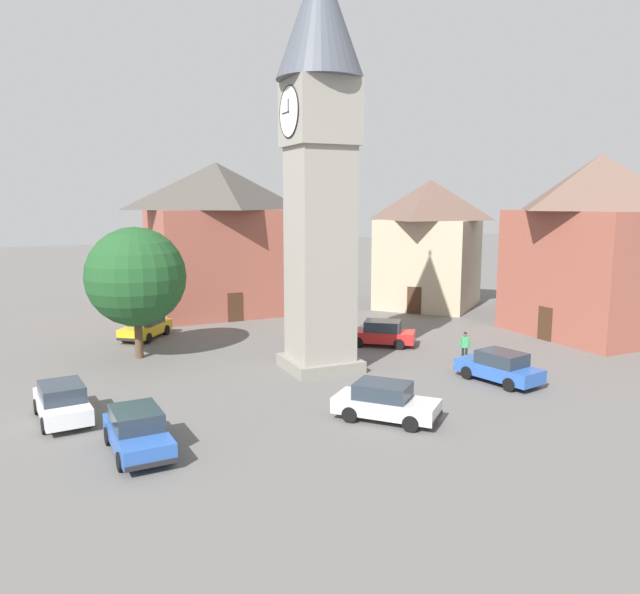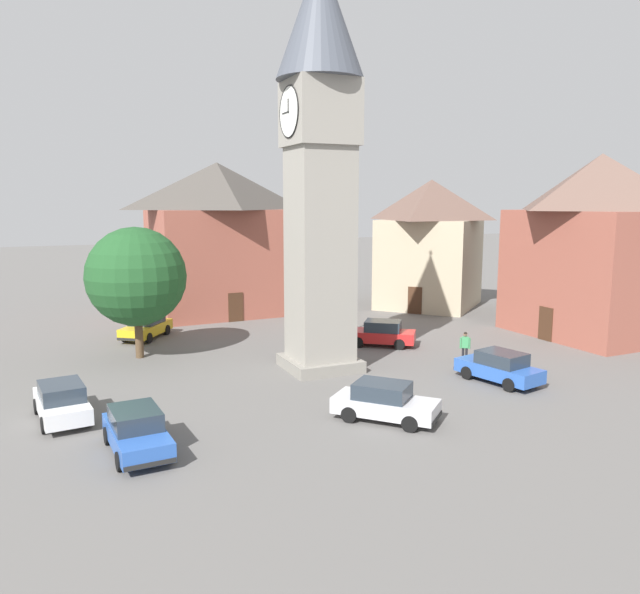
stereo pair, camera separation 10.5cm
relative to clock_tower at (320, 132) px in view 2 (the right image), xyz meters
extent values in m
plane|color=#605E5B|center=(0.00, 0.00, -11.97)|extent=(200.00, 200.00, 0.00)
cube|color=gray|center=(0.00, 0.00, -11.67)|extent=(3.56, 3.56, 0.60)
cube|color=gray|center=(0.00, 0.00, -6.04)|extent=(2.85, 2.85, 10.67)
cube|color=gray|center=(0.00, 0.00, 0.86)|extent=(3.19, 3.19, 3.13)
cone|color=#474C56|center=(0.00, 0.00, 5.36)|extent=(4.31, 4.31, 5.87)
cylinder|color=white|center=(0.00, 1.63, 0.86)|extent=(2.39, 0.04, 2.39)
torus|color=black|center=(0.00, 1.64, 0.86)|extent=(2.45, 0.06, 2.45)
cube|color=black|center=(0.00, 1.67, 1.12)|extent=(0.05, 0.02, 0.67)
cube|color=black|center=(0.36, 1.67, 0.86)|extent=(0.91, 0.02, 0.04)
cylinder|color=white|center=(0.00, -1.63, 0.86)|extent=(2.39, 0.04, 2.39)
torus|color=black|center=(0.00, -1.64, 0.86)|extent=(2.45, 0.06, 2.45)
cube|color=#2D5BB7|center=(-7.21, 10.13, -11.38)|extent=(4.20, 1.96, 0.64)
cube|color=#28333D|center=(-7.06, 10.14, -10.76)|extent=(2.20, 1.69, 0.64)
cylinder|color=black|center=(-8.38, 9.26, -11.65)|extent=(0.65, 0.26, 0.64)
cylinder|color=black|center=(-8.49, 10.85, -11.65)|extent=(0.65, 0.26, 0.64)
cylinder|color=black|center=(-5.93, 9.42, -11.65)|extent=(0.65, 0.26, 0.64)
cylinder|color=black|center=(-6.03, 11.01, -11.65)|extent=(0.65, 0.26, 0.64)
cube|color=black|center=(-9.22, 10.00, -11.60)|extent=(0.23, 1.67, 0.16)
cube|color=#2D5BB7|center=(-5.69, -6.85, -11.38)|extent=(4.37, 2.53, 0.64)
cube|color=#28333D|center=(-5.84, -6.89, -10.76)|extent=(2.38, 1.97, 0.64)
cylinder|color=black|center=(-4.66, -5.81, -11.65)|extent=(0.67, 0.35, 0.64)
cylinder|color=black|center=(-4.32, -7.37, -11.65)|extent=(0.67, 0.35, 0.64)
cylinder|color=black|center=(-7.07, -6.33, -11.65)|extent=(0.67, 0.35, 0.64)
cylinder|color=black|center=(-6.72, -7.90, -11.65)|extent=(0.67, 0.35, 0.64)
cube|color=black|center=(-3.72, -6.42, -11.60)|extent=(0.47, 1.65, 0.16)
cube|color=silver|center=(-7.97, 0.70, -11.38)|extent=(4.18, 4.01, 0.64)
cube|color=#28333D|center=(-7.86, 0.80, -10.76)|extent=(2.60, 2.57, 0.64)
cylinder|color=black|center=(-8.35, -0.72, -11.65)|extent=(0.62, 0.59, 0.64)
cylinder|color=black|center=(-9.42, 0.46, -11.65)|extent=(0.62, 0.59, 0.64)
cylinder|color=black|center=(-6.53, 0.93, -11.65)|extent=(0.62, 0.59, 0.64)
cylinder|color=black|center=(-7.60, 2.11, -11.65)|extent=(0.62, 0.59, 0.64)
cube|color=black|center=(-9.47, -0.66, -11.60)|extent=(1.21, 1.32, 0.16)
cube|color=gold|center=(10.97, 7.20, -11.38)|extent=(4.31, 3.79, 0.64)
cube|color=#28333D|center=(11.09, 7.11, -10.76)|extent=(2.62, 2.50, 0.64)
cylinder|color=black|center=(9.51, 7.28, -11.65)|extent=(0.65, 0.55, 0.64)
cylinder|color=black|center=(10.45, 8.57, -11.65)|extent=(0.65, 0.55, 0.64)
cylinder|color=black|center=(11.50, 5.83, -11.65)|extent=(0.65, 0.55, 0.64)
cylinder|color=black|center=(12.44, 7.12, -11.65)|extent=(0.65, 0.55, 0.64)
cube|color=black|center=(9.34, 8.39, -11.60)|extent=(1.08, 1.42, 0.16)
cube|color=white|center=(-2.66, 12.43, -11.38)|extent=(4.26, 2.15, 0.64)
cube|color=#28333D|center=(-2.81, 12.42, -10.76)|extent=(2.26, 1.79, 0.64)
cylinder|color=black|center=(-1.53, 13.37, -11.65)|extent=(0.66, 0.29, 0.64)
cylinder|color=black|center=(-1.35, 11.78, -11.65)|extent=(0.66, 0.29, 0.64)
cylinder|color=black|center=(-3.98, 13.09, -11.65)|extent=(0.66, 0.29, 0.64)
cylinder|color=black|center=(-3.80, 11.50, -11.65)|extent=(0.66, 0.29, 0.64)
cube|color=black|center=(-0.66, 12.66, -11.60)|extent=(0.31, 1.67, 0.16)
cube|color=red|center=(3.20, -5.40, -11.38)|extent=(3.82, 4.30, 0.64)
cube|color=#28333D|center=(3.11, -5.52, -10.76)|extent=(2.51, 2.62, 0.64)
cylinder|color=black|center=(3.29, -3.93, -11.65)|extent=(0.56, 0.64, 0.64)
cylinder|color=black|center=(4.57, -4.89, -11.65)|extent=(0.56, 0.64, 0.64)
cylinder|color=black|center=(1.82, -5.90, -11.65)|extent=(0.56, 0.64, 0.64)
cylinder|color=black|center=(3.10, -6.86, -11.65)|extent=(0.56, 0.64, 0.64)
cube|color=black|center=(4.41, -3.78, -11.60)|extent=(1.41, 1.09, 0.16)
cylinder|color=black|center=(-2.02, -7.53, -11.56)|extent=(0.13, 0.13, 0.82)
cylinder|color=black|center=(-2.13, -7.68, -11.56)|extent=(0.13, 0.13, 0.82)
cube|color=#3F9959|center=(-2.08, -7.61, -10.85)|extent=(0.39, 0.42, 0.60)
cylinder|color=#3F9959|center=(-1.94, -7.42, -10.90)|extent=(0.09, 0.09, 0.60)
cylinder|color=#3F9959|center=(-2.22, -7.80, -10.90)|extent=(0.09, 0.09, 0.60)
sphere|color=#9E7051|center=(-2.08, -7.61, -10.40)|extent=(0.22, 0.22, 0.22)
sphere|color=black|center=(-2.09, -7.60, -10.38)|extent=(0.20, 0.20, 0.20)
cylinder|color=brown|center=(6.13, 8.25, -10.65)|extent=(0.44, 0.44, 2.65)
sphere|color=#1E4C23|center=(6.13, 8.25, -7.43)|extent=(5.42, 5.42, 5.42)
cube|color=tan|center=(13.81, -15.97, -8.42)|extent=(10.56, 10.65, 7.12)
pyramid|color=brown|center=(13.81, -15.97, -3.27)|extent=(11.09, 11.18, 3.18)
cube|color=#422819|center=(11.19, -12.94, -10.92)|extent=(0.88, 0.78, 2.10)
cube|color=#995142|center=(17.76, 0.61, -7.99)|extent=(8.08, 9.98, 7.97)
pyramid|color=#47423D|center=(17.76, 0.61, -2.26)|extent=(8.49, 10.48, 3.49)
cube|color=#422819|center=(13.86, 0.47, -10.92)|extent=(0.12, 1.10, 2.10)
cube|color=#995142|center=(0.29, -19.41, -7.96)|extent=(9.27, 7.95, 8.02)
pyramid|color=brown|center=(0.29, -19.41, -2.19)|extent=(9.73, 8.34, 3.52)
cube|color=#422819|center=(0.23, -15.48, -10.92)|extent=(1.10, 0.10, 2.10)
cylinder|color=black|center=(6.67, -4.33, -9.69)|extent=(0.12, 0.12, 4.57)
sphere|color=beige|center=(6.67, -4.33, -7.22)|extent=(0.36, 0.36, 0.36)
camera|label=1|loc=(-28.15, 12.61, -3.31)|focal=34.36mm
camera|label=2|loc=(-28.19, 12.52, -3.31)|focal=34.36mm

